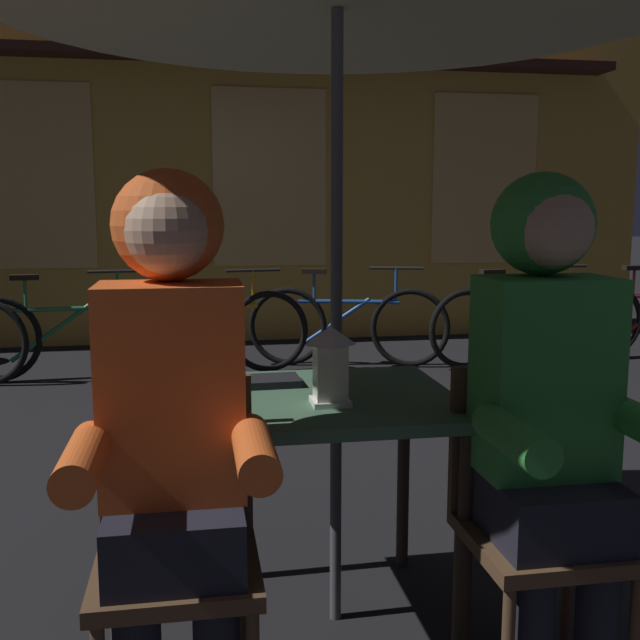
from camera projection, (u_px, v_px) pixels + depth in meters
name	position (u px, v px, depth m)	size (l,w,h in m)	color
ground_plane	(335.00, 617.00, 2.37)	(60.00, 60.00, 0.00)	black
cafe_table	(336.00, 426.00, 2.27)	(0.72, 0.72, 0.74)	#42664C
lantern	(330.00, 363.00, 2.12)	(0.11, 0.11, 0.23)	white
chair_left	(177.00, 534.00, 1.86)	(0.40, 0.40, 0.87)	#513823
chair_right	(533.00, 509.00, 2.02)	(0.40, 0.40, 0.87)	#513823
person_left_hooded	(172.00, 403.00, 1.75)	(0.45, 0.56, 1.40)	black
person_right_hooded	(549.00, 387.00, 1.91)	(0.45, 0.56, 1.40)	black
shopfront_building	(151.00, 20.00, 7.04)	(10.00, 0.93, 6.20)	gold
bicycle_second	(67.00, 334.00, 5.66)	(1.68, 0.22, 0.84)	black
bicycle_third	(205.00, 333.00, 5.73)	(1.67, 0.31, 0.84)	black
bicycle_fourth	(348.00, 325.00, 6.11)	(1.64, 0.45, 0.84)	black
bicycle_fifth	(520.00, 324.00, 6.15)	(1.67, 0.26, 0.84)	black
book	(269.00, 381.00, 2.38)	(0.20, 0.14, 0.02)	black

